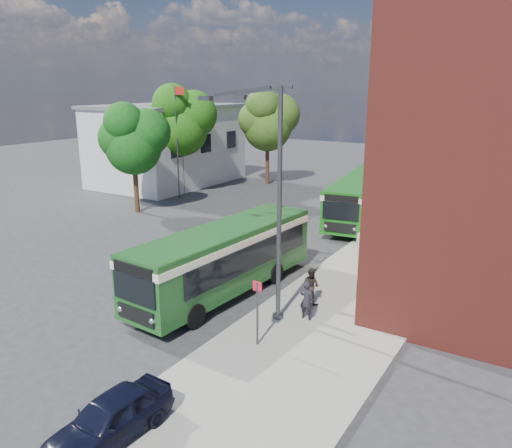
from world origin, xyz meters
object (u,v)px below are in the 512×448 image
Objects in this scene: bus_front at (224,255)px; bus_rear at (362,193)px; parked_car at (110,418)px; street_lamp at (271,202)px.

bus_rear is (0.65, 15.49, 0.00)m from bus_front.
bus_front is 2.94× the size of parked_car.
street_lamp is at bearing -81.91° from bus_rear.
bus_rear is 3.43× the size of parked_car.
parked_car is at bearing -84.36° from bus_rear.
street_lamp reaches higher than bus_front.
street_lamp is 17.08m from bus_rear.
bus_front is at bearing 110.88° from parked_car.
bus_rear reaches higher than parked_car.
street_lamp is at bearing -21.02° from bus_front.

